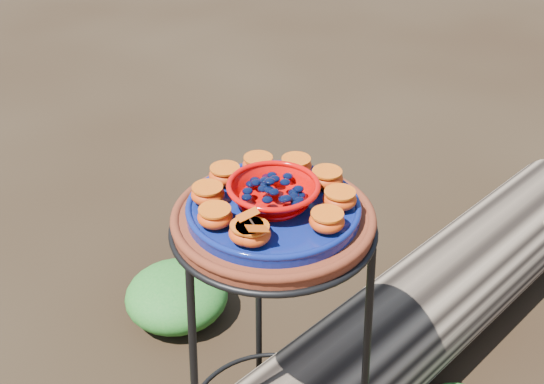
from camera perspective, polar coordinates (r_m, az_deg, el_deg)
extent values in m
cylinder|color=#5C2711|center=(1.31, 0.11, -2.44)|extent=(0.39, 0.39, 0.03)
cylinder|color=navy|center=(1.29, 0.11, -1.47)|extent=(0.33, 0.33, 0.02)
ellipsoid|color=#C9420C|center=(1.18, -1.63, -3.54)|extent=(0.06, 0.06, 0.04)
ellipsoid|color=#C9420C|center=(1.22, 4.62, -2.44)|extent=(0.06, 0.06, 0.04)
ellipsoid|color=#C9420C|center=(1.28, 5.67, -0.61)|extent=(0.06, 0.06, 0.04)
ellipsoid|color=#C9420C|center=(1.34, 4.61, 1.13)|extent=(0.06, 0.06, 0.04)
ellipsoid|color=#C9420C|center=(1.38, 2.02, 2.20)|extent=(0.06, 0.06, 0.04)
ellipsoid|color=#C9420C|center=(1.38, -1.16, 2.31)|extent=(0.06, 0.06, 0.04)
ellipsoid|color=#C9420C|center=(1.35, -3.94, 1.43)|extent=(0.06, 0.06, 0.04)
ellipsoid|color=#C9420C|center=(1.29, -5.39, -0.21)|extent=(0.06, 0.06, 0.04)
ellipsoid|color=#C9420C|center=(1.23, -4.79, -2.08)|extent=(0.06, 0.06, 0.04)
ellipsoid|color=#C9420C|center=(1.18, -2.11, -3.44)|extent=(0.06, 0.06, 0.04)
ellipsoid|color=#1B661D|center=(2.13, -7.98, -8.45)|extent=(0.32, 0.32, 0.16)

